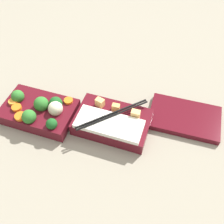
% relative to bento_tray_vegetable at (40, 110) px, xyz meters
% --- Properties ---
extents(ground_plane, '(3.00, 3.00, 0.00)m').
position_rel_bento_tray_vegetable_xyz_m(ground_plane, '(0.09, 0.02, -0.03)').
color(ground_plane, gray).
extents(bento_tray_vegetable, '(0.20, 0.13, 0.07)m').
position_rel_bento_tray_vegetable_xyz_m(bento_tray_vegetable, '(0.00, 0.00, 0.00)').
color(bento_tray_vegetable, '#510F19').
rests_on(bento_tray_vegetable, ground_plane).
extents(bento_tray_rice, '(0.20, 0.16, 0.06)m').
position_rel_bento_tray_vegetable_xyz_m(bento_tray_rice, '(0.20, 0.03, -0.00)').
color(bento_tray_rice, '#510F19').
rests_on(bento_tray_rice, ground_plane).
extents(bento_lid, '(0.20, 0.13, 0.02)m').
position_rel_bento_tray_vegetable_xyz_m(bento_lid, '(0.38, 0.12, -0.02)').
color(bento_lid, '#510F19').
rests_on(bento_lid, ground_plane).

